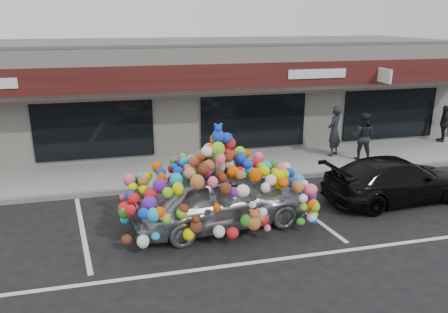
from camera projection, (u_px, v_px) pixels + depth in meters
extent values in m
plane|color=black|center=(206.00, 221.00, 11.74)|extent=(90.00, 90.00, 0.00)
cube|color=silver|center=(167.00, 93.00, 18.97)|extent=(24.00, 6.00, 4.20)
cube|color=#59595B|center=(165.00, 42.00, 18.32)|extent=(24.00, 6.00, 0.12)
cube|color=#36100E|center=(176.00, 78.00, 15.80)|extent=(24.00, 0.18, 0.90)
cube|color=black|center=(178.00, 94.00, 15.47)|extent=(24.00, 1.20, 0.10)
cube|color=white|center=(384.00, 75.00, 17.22)|extent=(0.08, 0.95, 0.55)
cube|color=white|center=(317.00, 74.00, 16.92)|extent=(2.40, 0.04, 0.35)
cube|color=black|center=(94.00, 128.00, 15.70)|extent=(4.20, 0.12, 2.30)
cube|color=black|center=(254.00, 119.00, 17.03)|extent=(4.20, 0.12, 2.30)
cube|color=black|center=(390.00, 112.00, 18.37)|extent=(4.20, 0.12, 2.30)
cube|color=gray|center=(184.00, 170.00, 15.42)|extent=(26.00, 3.00, 0.15)
cube|color=slate|center=(191.00, 185.00, 14.03)|extent=(26.00, 0.18, 0.16)
cube|color=silver|center=(83.00, 231.00, 11.21)|extent=(0.73, 4.37, 0.01)
cube|color=silver|center=(300.00, 208.00, 12.54)|extent=(0.73, 4.37, 0.01)
cube|color=silver|center=(311.00, 255.00, 10.05)|extent=(14.00, 0.12, 0.01)
imported|color=#B2B8BE|center=(220.00, 197.00, 11.31)|extent=(2.42, 4.77, 1.56)
ellipsoid|color=red|center=(219.00, 147.00, 10.90)|extent=(1.62, 2.08, 1.17)
sphere|color=#F1FF00|center=(280.00, 182.00, 11.43)|extent=(0.34, 0.34, 0.34)
sphere|color=#0B69F7|center=(253.00, 219.00, 10.59)|extent=(0.36, 0.36, 0.36)
sphere|color=green|center=(184.00, 192.00, 12.10)|extent=(0.30, 0.30, 0.30)
sphere|color=#FF677E|center=(219.00, 126.00, 10.74)|extent=(0.32, 0.32, 0.32)
sphere|color=#FF6208|center=(166.00, 188.00, 10.99)|extent=(0.30, 0.30, 0.30)
imported|color=black|center=(396.00, 180.00, 12.92)|extent=(2.16, 4.60, 1.30)
imported|color=black|center=(334.00, 131.00, 16.58)|extent=(0.84, 0.79, 1.93)
imported|color=black|center=(363.00, 136.00, 16.12)|extent=(1.09, 1.05, 1.77)
imported|color=#2A262C|center=(444.00, 124.00, 18.55)|extent=(0.99, 0.75, 1.56)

